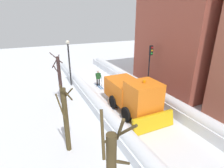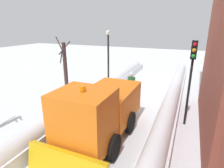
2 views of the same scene
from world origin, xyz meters
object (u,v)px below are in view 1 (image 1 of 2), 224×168
skier (98,77)px  traffic_light_pole (150,60)px  bare_tree_mid (66,119)px  street_lamp (69,57)px  bare_tree_near (60,80)px  plow_truck (133,94)px

skier → traffic_light_pole: bearing=140.6°
traffic_light_pole → bare_tree_mid: bearing=29.4°
street_lamp → bare_tree_near: bearing=66.4°
skier → traffic_light_pole: traffic_light_pole is taller
street_lamp → plow_truck: bearing=111.5°
plow_truck → traffic_light_pole: bearing=-141.2°
traffic_light_pole → street_lamp: street_lamp is taller
skier → bare_tree_mid: bearing=59.2°
plow_truck → skier: size_ratio=3.31×
bare_tree_near → bare_tree_mid: 6.22m
traffic_light_pole → bare_tree_near: 8.62m
skier → bare_tree_near: 5.13m
plow_truck → skier: plow_truck is taller
street_lamp → bare_tree_near: size_ratio=1.08×
traffic_light_pole → street_lamp: (6.79, -4.87, -0.09)m
street_lamp → bare_tree_mid: street_lamp is taller
skier → bare_tree_mid: bare_tree_mid is taller
traffic_light_pole → bare_tree_mid: traffic_light_pole is taller
skier → traffic_light_pole: (-4.14, 3.40, 2.20)m
plow_truck → bare_tree_near: bare_tree_near is taller
plow_truck → bare_tree_near: bearing=-39.3°
street_lamp → bare_tree_mid: size_ratio=1.17×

